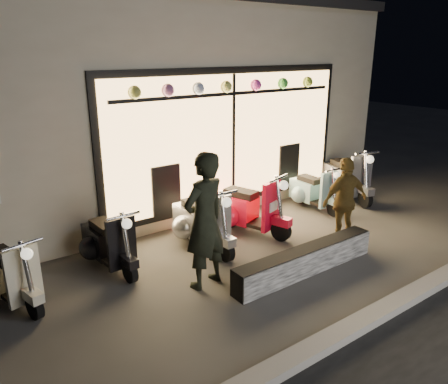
# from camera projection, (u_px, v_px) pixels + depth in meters

# --- Properties ---
(ground) EXTENTS (40.00, 40.00, 0.00)m
(ground) POSITION_uv_depth(u_px,v_px,m) (266.00, 260.00, 6.92)
(ground) COLOR #383533
(ground) RESTS_ON ground
(kerb) EXTENTS (40.00, 0.25, 0.12)m
(kerb) POSITION_uv_depth(u_px,v_px,m) (373.00, 316.00, 5.36)
(kerb) COLOR slate
(kerb) RESTS_ON ground
(shop_building) EXTENTS (10.20, 6.23, 4.20)m
(shop_building) POSITION_uv_depth(u_px,v_px,m) (126.00, 98.00, 10.09)
(shop_building) COLOR beige
(shop_building) RESTS_ON ground
(graffiti_barrier) EXTENTS (2.58, 0.28, 0.40)m
(graffiti_barrier) POSITION_uv_depth(u_px,v_px,m) (305.00, 260.00, 6.47)
(graffiti_barrier) COLOR black
(graffiti_barrier) RESTS_ON ground
(scooter_silver) EXTENTS (0.48, 1.47, 1.06)m
(scooter_silver) POSITION_uv_depth(u_px,v_px,m) (199.00, 221.00, 7.35)
(scooter_silver) COLOR black
(scooter_silver) RESTS_ON ground
(scooter_red) EXTENTS (0.79, 1.52, 1.09)m
(scooter_red) POSITION_uv_depth(u_px,v_px,m) (243.00, 208.00, 7.93)
(scooter_red) COLOR black
(scooter_red) RESTS_ON ground
(scooter_black) EXTENTS (0.48, 1.36, 0.97)m
(scooter_black) POSITION_uv_depth(u_px,v_px,m) (107.00, 241.00, 6.66)
(scooter_black) COLOR black
(scooter_black) RESTS_ON ground
(scooter_cream) EXTENTS (0.63, 1.35, 0.96)m
(scooter_cream) POSITION_uv_depth(u_px,v_px,m) (7.00, 273.00, 5.73)
(scooter_cream) COLOR black
(scooter_cream) RESTS_ON ground
(scooter_blue) EXTENTS (0.43, 1.28, 0.92)m
(scooter_blue) POSITION_uv_depth(u_px,v_px,m) (310.00, 190.00, 9.14)
(scooter_blue) COLOR black
(scooter_blue) RESTS_ON ground
(scooter_grey) EXTENTS (0.80, 1.57, 1.12)m
(scooter_grey) POSITION_uv_depth(u_px,v_px,m) (344.00, 177.00, 9.81)
(scooter_grey) COLOR black
(scooter_grey) RESTS_ON ground
(man) EXTENTS (0.78, 0.59, 1.93)m
(man) POSITION_uv_depth(u_px,v_px,m) (205.00, 221.00, 5.91)
(man) COLOR black
(man) RESTS_ON ground
(woman) EXTENTS (0.93, 0.53, 1.49)m
(woman) POSITION_uv_depth(u_px,v_px,m) (345.00, 201.00, 7.37)
(woman) COLOR brown
(woman) RESTS_ON ground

